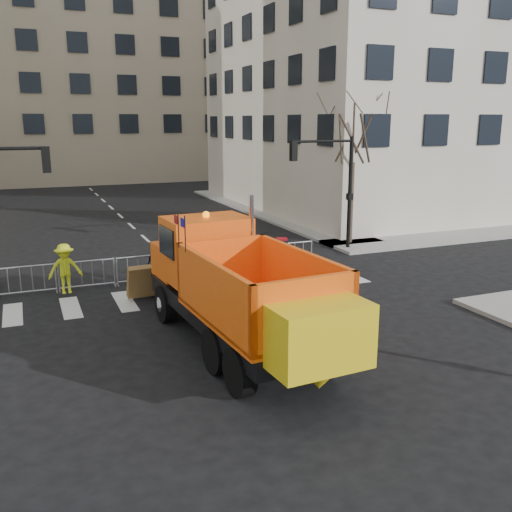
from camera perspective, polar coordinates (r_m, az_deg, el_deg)
name	(u,v)px	position (r m, az deg, el deg)	size (l,w,h in m)	color
ground	(264,345)	(16.12, 0.78, -8.92)	(120.00, 120.00, 0.00)	black
sidewalk_back	(183,271)	(23.75, -7.33, -1.45)	(64.00, 5.00, 0.15)	gray
building_far	(69,63)	(66.22, -18.16, 17.88)	(30.00, 18.00, 24.00)	tan
traffic_light_right	(350,194)	(27.51, 9.35, 6.09)	(0.18, 0.18, 5.40)	black
crowd_barriers	(170,266)	(22.60, -8.60, -1.02)	(12.60, 0.60, 1.10)	#9EA0A5
street_tree	(352,170)	(28.61, 9.58, 8.47)	(3.00, 3.00, 7.50)	#382B21
plow_truck	(238,287)	(15.30, -1.82, -3.07)	(3.63, 10.51, 4.02)	black
cop_a	(207,278)	(19.69, -4.95, -2.18)	(0.62, 0.41, 1.69)	black
cop_b	(156,272)	(20.49, -10.00, -1.63)	(0.85, 0.67, 1.76)	black
cop_c	(157,264)	(21.82, -9.86, -0.75)	(1.01, 0.42, 1.72)	black
worker	(65,269)	(21.15, -18.55, -1.20)	(1.15, 0.66, 1.78)	#D1E31A
newspaper_box	(282,251)	(24.37, 2.58, 0.54)	(0.45, 0.40, 1.10)	#A20C15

